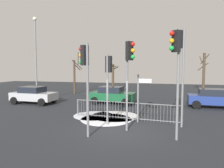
% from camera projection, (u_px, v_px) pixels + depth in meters
% --- Properties ---
extents(ground_plane, '(60.00, 60.00, 0.00)m').
position_uv_depth(ground_plane, '(118.00, 130.00, 10.57)').
color(ground_plane, '#26282D').
extents(traffic_light_mid_left, '(0.48, 0.45, 5.15)m').
position_uv_depth(traffic_light_mid_left, '(181.00, 56.00, 10.92)').
color(traffic_light_mid_left, slate).
rests_on(traffic_light_mid_left, ground).
extents(traffic_light_foreground_right, '(0.47, 0.46, 4.80)m').
position_uv_depth(traffic_light_foreground_right, '(176.00, 59.00, 8.82)').
color(traffic_light_foreground_right, slate).
rests_on(traffic_light_foreground_right, ground).
extents(traffic_light_rear_right, '(0.53, 0.39, 4.25)m').
position_uv_depth(traffic_light_rear_right, '(85.00, 68.00, 9.43)').
color(traffic_light_rear_right, slate).
rests_on(traffic_light_rear_right, ground).
extents(traffic_light_mid_right, '(0.36, 0.56, 3.87)m').
position_uv_depth(traffic_light_mid_right, '(109.00, 73.00, 11.49)').
color(traffic_light_mid_right, slate).
rests_on(traffic_light_mid_right, ground).
extents(traffic_light_rear_left, '(0.48, 0.45, 4.50)m').
position_uv_depth(traffic_light_rear_left, '(129.00, 65.00, 10.14)').
color(traffic_light_rear_left, slate).
rests_on(traffic_light_rear_left, ground).
extents(direction_sign_post, '(0.79, 0.09, 2.75)m').
position_uv_depth(direction_sign_post, '(139.00, 95.00, 11.98)').
color(direction_sign_post, slate).
rests_on(direction_sign_post, ground).
extents(pedestrian_guard_railing, '(6.52, 0.73, 1.07)m').
position_uv_depth(pedestrian_guard_railing, '(126.00, 111.00, 12.61)').
color(pedestrian_guard_railing, slate).
rests_on(pedestrian_guard_railing, ground).
extents(car_green_near, '(3.91, 2.15, 1.47)m').
position_uv_depth(car_green_near, '(112.00, 95.00, 18.12)').
color(car_green_near, '#195933').
rests_on(car_green_near, ground).
extents(car_blue_trailing, '(3.85, 2.02, 1.47)m').
position_uv_depth(car_blue_trailing, '(213.00, 98.00, 16.29)').
color(car_blue_trailing, navy).
rests_on(car_blue_trailing, ground).
extents(car_silver_far, '(3.88, 2.07, 1.47)m').
position_uv_depth(car_silver_far, '(34.00, 95.00, 18.16)').
color(car_silver_far, '#B2B5BA').
rests_on(car_silver_far, ground).
extents(street_lamp, '(0.36, 0.36, 7.69)m').
position_uv_depth(street_lamp, '(36.00, 51.00, 19.26)').
color(street_lamp, slate).
rests_on(street_lamp, ground).
extents(bare_tree_left, '(1.09, 1.63, 4.87)m').
position_uv_depth(bare_tree_left, '(75.00, 75.00, 24.53)').
color(bare_tree_left, '#473828').
rests_on(bare_tree_left, ground).
extents(bare_tree_centre, '(1.59, 1.61, 3.58)m').
position_uv_depth(bare_tree_centre, '(113.00, 76.00, 27.69)').
color(bare_tree_centre, '#473828').
rests_on(bare_tree_centre, ground).
extents(bare_tree_right, '(1.33, 1.20, 4.84)m').
position_uv_depth(bare_tree_right, '(204.00, 72.00, 25.75)').
color(bare_tree_right, '#473828').
rests_on(bare_tree_right, ground).
extents(snow_patch_kerb, '(2.65, 2.65, 0.01)m').
position_uv_depth(snow_patch_kerb, '(94.00, 116.00, 13.69)').
color(snow_patch_kerb, silver).
rests_on(snow_patch_kerb, ground).
extents(snow_patch_island, '(3.10, 3.10, 0.01)m').
position_uv_depth(snow_patch_island, '(106.00, 119.00, 12.75)').
color(snow_patch_island, white).
rests_on(snow_patch_island, ground).
extents(snow_patch_verge, '(3.07, 3.07, 0.01)m').
position_uv_depth(snow_patch_verge, '(115.00, 116.00, 13.58)').
color(snow_patch_verge, white).
rests_on(snow_patch_verge, ground).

